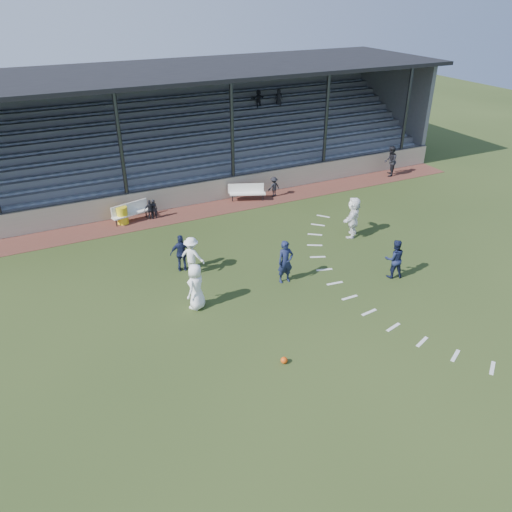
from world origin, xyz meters
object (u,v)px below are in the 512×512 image
(player_white_lead, at_px, (196,286))
(player_navy_lead, at_px, (285,262))
(football, at_px, (284,360))
(official, at_px, (390,161))
(trash_bin, at_px, (122,215))
(bench_left, at_px, (130,211))
(bench_right, at_px, (247,191))

(player_white_lead, relative_size, player_navy_lead, 1.00)
(football, xyz_separation_m, player_navy_lead, (2.44, 4.40, 0.80))
(official, bearing_deg, trash_bin, -51.06)
(bench_left, relative_size, player_navy_lead, 1.11)
(bench_right, bearing_deg, player_navy_lead, -82.75)
(football, height_order, official, official)
(bench_right, distance_m, official, 9.86)
(football, xyz_separation_m, official, (14.54, 12.75, 0.85))
(player_white_lead, xyz_separation_m, official, (15.97, 8.53, 0.05))
(player_white_lead, bearing_deg, official, 167.45)
(player_navy_lead, bearing_deg, official, 36.81)
(bench_left, bearing_deg, player_navy_lead, -79.33)
(trash_bin, height_order, player_white_lead, player_white_lead)
(football, height_order, player_white_lead, player_white_lead)
(bench_left, xyz_separation_m, trash_bin, (-0.44, -0.14, -0.12))
(bench_left, distance_m, bench_right, 6.52)
(player_white_lead, bearing_deg, football, 68.05)
(bench_right, distance_m, football, 13.80)
(football, bearing_deg, trash_bin, 99.94)
(bench_left, relative_size, football, 8.99)
(official, bearing_deg, bench_left, -51.56)
(player_navy_lead, distance_m, official, 14.70)
(bench_right, bearing_deg, bench_left, -158.80)
(player_navy_lead, bearing_deg, football, -116.82)
(trash_bin, bearing_deg, player_navy_lead, -61.07)
(football, bearing_deg, bench_left, 97.96)
(bench_left, relative_size, player_white_lead, 1.11)
(bench_left, relative_size, trash_bin, 2.29)
(bench_right, bearing_deg, trash_bin, -157.62)
(trash_bin, relative_size, football, 3.92)
(bench_left, bearing_deg, player_white_lead, -103.02)
(player_white_lead, distance_m, player_navy_lead, 3.88)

